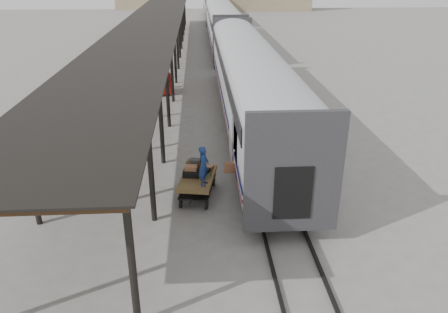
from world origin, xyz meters
TOP-DOWN VIEW (x-y plane):
  - ground at (0.00, 0.00)m, footprint 160.00×160.00m
  - train at (3.19, 33.79)m, footprint 3.45×76.01m
  - canopy at (-3.40, 24.00)m, footprint 4.90×64.30m
  - rails at (3.20, 34.00)m, footprint 1.54×150.00m
  - baggage_cart at (0.24, -0.32)m, footprint 1.65×2.58m
  - suitcase_stack at (0.20, 0.04)m, footprint 1.27×1.12m
  - luggage_tug at (-2.01, 15.02)m, footprint 1.35×1.77m
  - porter at (0.49, -0.97)m, footprint 0.53×0.65m
  - pedestrian at (-2.17, 16.29)m, footprint 1.03×0.47m

SIDE VIEW (x-z plane):
  - ground at x=0.00m, z-range 0.00..0.00m
  - rails at x=3.20m, z-range 0.00..0.12m
  - luggage_tug at x=-2.01m, z-range -0.06..1.33m
  - baggage_cart at x=0.24m, z-range 0.22..1.08m
  - pedestrian at x=-2.17m, z-range 0.00..1.71m
  - suitcase_stack at x=0.20m, z-range 0.77..1.33m
  - porter at x=0.49m, z-range 0.86..2.41m
  - train at x=3.19m, z-range 0.69..4.70m
  - canopy at x=-3.40m, z-range 1.93..6.08m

